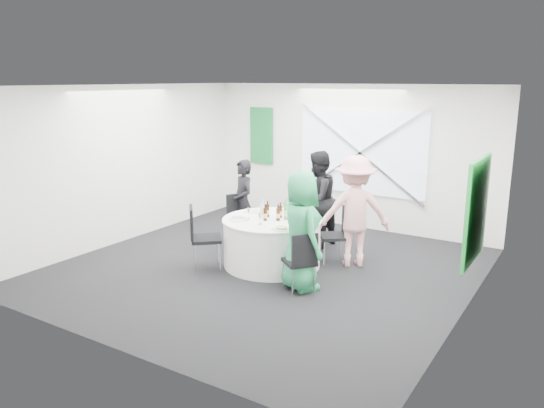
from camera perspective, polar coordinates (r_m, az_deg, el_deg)
The scene contains 46 objects.
floor at distance 8.36m, azimuth -0.74°, elevation -6.96°, with size 6.00×6.00×0.00m, color black.
ceiling at distance 7.83m, azimuth -0.80°, elevation 12.62°, with size 6.00×6.00×0.00m, color white.
wall_back at distance 10.59m, azimuth 8.12°, elevation 5.08°, with size 6.00×6.00×0.00m, color white.
wall_front at distance 5.76m, azimuth -17.21°, elevation -2.37°, with size 6.00×6.00×0.00m, color white.
wall_left at distance 9.91m, azimuth -15.53°, elevation 4.16°, with size 6.00×6.00×0.00m, color white.
wall_right at distance 6.86m, azimuth 20.77°, elevation -0.17°, with size 6.00×6.00×0.00m, color white.
window_panel at distance 10.42m, azimuth 9.56°, elevation 5.46°, with size 2.60×0.03×1.60m, color silver.
window_brace_a at distance 10.38m, azimuth 9.47°, elevation 5.43°, with size 0.05×0.05×3.16m, color silver.
window_brace_b at distance 10.38m, azimuth 9.47°, elevation 5.43°, with size 0.05×0.05×3.16m, color silver.
green_banner at distance 11.46m, azimuth -1.16°, elevation 7.35°, with size 0.55×0.04×1.20m, color #156D31.
green_sign at distance 7.49m, azimuth 21.14°, elevation -0.68°, with size 0.05×1.20×1.40m, color #18872F.
banquet_table at distance 8.39m, azimuth -0.00°, elevation -4.12°, with size 1.56×1.56×0.76m.
chair_back at distance 9.26m, azimuth 3.93°, elevation -1.44°, with size 0.43×0.44×0.92m.
chair_back_left at distance 9.33m, azimuth -3.47°, elevation -1.31°, with size 0.57×0.57×0.92m.
chair_back_right at distance 8.51m, azimuth 7.16°, elevation -2.87°, with size 0.58×0.58×0.91m.
chair_front_right at distance 7.29m, azimuth 3.20°, elevation -5.81°, with size 0.56×0.56×0.88m.
chair_front_left at distance 8.23m, azimuth -7.75°, elevation -3.08°, with size 0.64×0.64×1.00m.
person_man_back_left at distance 9.40m, azimuth -3.14°, elevation 0.18°, with size 0.55×0.36×1.52m, color black.
person_man_back at distance 9.25m, azimuth 4.89°, elevation 0.50°, with size 0.82×0.45×1.70m, color black.
person_woman_pink at distance 8.38m, azimuth 8.86°, elevation -0.78°, with size 1.13×0.53×1.75m, color pink.
person_woman_green at distance 7.36m, azimuth 3.14°, elevation -2.92°, with size 0.82×0.53×1.68m, color #28955A.
plate_back at distance 8.73m, azimuth 1.78°, elevation -0.78°, with size 0.28×0.28×0.01m.
plate_back_left at distance 8.71m, azimuth -1.74°, elevation -0.82°, with size 0.26×0.26×0.01m.
plate_back_right at distance 8.23m, azimuth 3.53°, elevation -1.64°, with size 0.27×0.27×0.04m.
plate_front_right at distance 7.71m, azimuth 1.03°, elevation -2.64°, with size 0.26×0.26×0.04m.
plate_front_left at distance 8.24m, azimuth -3.52°, elevation -1.67°, with size 0.28×0.28×0.01m.
napkin at distance 8.30m, azimuth -3.80°, elevation -1.34°, with size 0.17×0.11×0.05m, color white.
beer_bottle_a at distance 8.38m, azimuth -0.49°, elevation -0.74°, with size 0.06×0.06×0.26m.
beer_bottle_b at distance 8.34m, azimuth 0.90°, elevation -0.86°, with size 0.06×0.06×0.24m.
beer_bottle_c at distance 8.16m, azimuth 0.66°, elevation -1.13°, with size 0.06×0.06×0.26m.
beer_bottle_d at distance 8.17m, azimuth -0.73°, elevation -1.13°, with size 0.06×0.06×0.26m.
green_water_bottle at distance 8.22m, azimuth 1.53°, elevation -0.80°, with size 0.08×0.08×0.33m.
clear_water_bottle at distance 8.35m, azimuth -1.03°, elevation -0.70°, with size 0.08×0.08×0.29m.
wine_glass_a at distance 8.27m, azimuth 2.69°, elevation -0.76°, with size 0.07×0.07×0.17m.
wine_glass_b at distance 8.26m, azimuth -2.56°, elevation -0.78°, with size 0.07×0.07×0.17m.
wine_glass_c at distance 7.96m, azimuth -1.27°, elevation -1.32°, with size 0.07×0.07×0.17m.
wine_glass_d at distance 8.12m, azimuth 2.35°, elevation -1.03°, with size 0.07×0.07×0.17m.
wine_glass_e at distance 8.49m, azimuth 2.37°, elevation -0.39°, with size 0.07×0.07×0.17m.
fork_a at distance 8.65m, azimuth 2.97°, elevation -0.97°, with size 0.01×0.15×0.01m, color silver.
knife_a at distance 8.83m, azimuth 0.83°, elevation -0.65°, with size 0.01×0.15×0.01m, color silver.
fork_b at distance 8.13m, azimuth 3.86°, elevation -1.92°, with size 0.01×0.15×0.01m, color silver.
knife_b at distance 8.42m, azimuth 3.83°, elevation -1.37°, with size 0.01×0.15×0.01m, color silver.
fork_c at distance 7.73m, azimuth 0.38°, elevation -2.69°, with size 0.01×0.15×0.01m, color silver.
knife_c at distance 7.87m, azimuth 2.71°, elevation -2.42°, with size 0.01×0.15×0.01m, color silver.
fork_d at distance 8.83m, azimuth -0.74°, elevation -0.65°, with size 0.01×0.15×0.01m, color silver.
knife_d at distance 8.69m, azimuth -2.70°, elevation -0.90°, with size 0.01×0.15×0.01m, color silver.
Camera 1 is at (4.26, -6.58, 2.91)m, focal length 35.00 mm.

